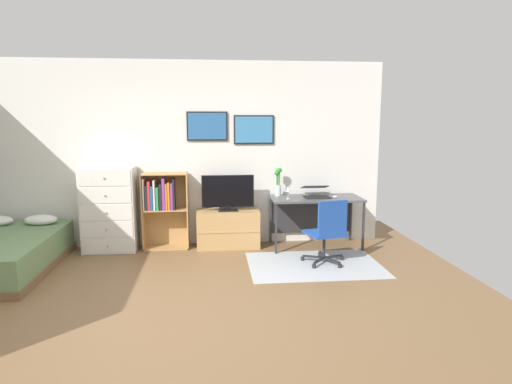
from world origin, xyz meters
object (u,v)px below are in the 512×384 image
Objects in this scene: office_chair at (328,230)px; television at (228,193)px; bamboo_vase at (278,181)px; wine_glass at (288,190)px; computer_mouse at (335,197)px; tv_stand at (228,229)px; desk at (314,205)px; dresser at (109,209)px; bookshelf at (163,203)px; laptop at (316,192)px.

television is at bearing 129.36° from office_chair.
bamboo_vase is 0.31m from wine_glass.
tv_stand is at bearing 173.51° from computer_mouse.
wine_glass reaches higher than desk.
dresser is 2.88× the size of bamboo_vase.
bookshelf is 0.95m from television.
office_chair is at bearing -92.24° from desk.
bamboo_vase is at bearing 110.35° from wine_glass.
bamboo_vase is (2.42, 0.09, 0.36)m from dresser.
office_chair is 0.93m from wine_glass.
wine_glass is at bearing -162.13° from laptop.
dresser is 1.71m from tv_stand.
bamboo_vase reaches higher than tv_stand.
computer_mouse is at bearing 2.33° from wine_glass.
bamboo_vase is (-0.79, 0.25, 0.21)m from computer_mouse.
computer_mouse is (0.27, -0.14, 0.15)m from desk.
bookshelf reaches higher than tv_stand.
desk is 0.92m from office_chair.
desk is 0.20m from laptop.
bookshelf is 1.22× the size of tv_stand.
computer_mouse is at bearing -5.08° from bookshelf.
computer_mouse is (1.54, -0.15, -0.05)m from television.
bamboo_vase reaches higher than laptop.
computer_mouse is at bearing -6.49° from tv_stand.
dresser reaches higher than computer_mouse.
office_chair reaches higher than tv_stand.
bookshelf is at bearing 176.77° from laptop.
tv_stand is 8.73× the size of computer_mouse.
dresser is at bearing 178.58° from laptop.
wine_glass is at bearing -7.91° from bookshelf.
wine_glass is (1.79, -0.25, 0.21)m from bookshelf.
dresser is 2.97m from laptop.
computer_mouse reaches higher than tv_stand.
laptop is (2.23, -0.10, 0.14)m from bookshelf.
bamboo_vase is at bearing 162.69° from computer_mouse.
laptop is 2.30× the size of wine_glass.
television is at bearing -172.76° from bamboo_vase.
desk is at bearing -11.43° from bamboo_vase.
computer_mouse is at bearing -17.31° from bamboo_vase.
television is 1.55m from computer_mouse.
dresser reaches higher than television.
dresser is at bearing 175.73° from wine_glass.
television is 4.18× the size of wine_glass.
laptop is at bearing -0.79° from dresser.
dresser is 2.55m from wine_glass.
office_chair is 2.07× the size of laptop.
computer_mouse is (0.30, 0.76, 0.30)m from office_chair.
desk is at bearing 21.55° from wine_glass.
desk reaches higher than tv_stand.
bamboo_vase is (0.75, 0.09, 0.16)m from television.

